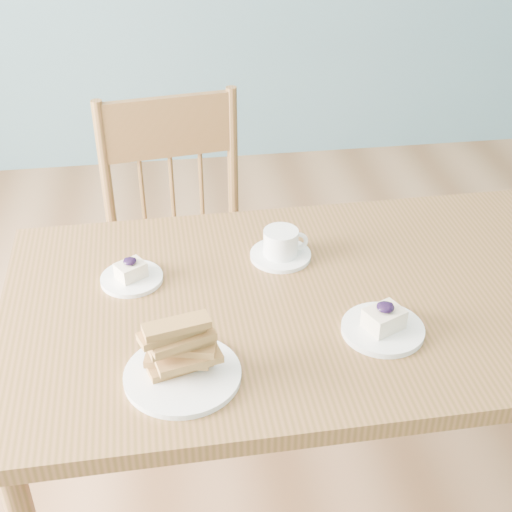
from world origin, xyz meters
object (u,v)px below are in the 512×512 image
(cheesecake_plate_near, at_px, (383,325))
(cheesecake_plate_far, at_px, (131,275))
(dining_table, at_px, (314,321))
(biscotti_plate, at_px, (181,359))
(dining_chair, at_px, (184,255))
(coffee_cup, at_px, (281,246))

(cheesecake_plate_near, xyz_separation_m, cheesecake_plate_far, (-0.54, 0.27, -0.00))
(dining_table, bearing_deg, cheesecake_plate_near, -53.71)
(cheesecake_plate_near, bearing_deg, biscotti_plate, -169.43)
(dining_table, height_order, biscotti_plate, biscotti_plate)
(dining_chair, relative_size, biscotti_plate, 4.21)
(dining_chair, distance_m, cheesecake_plate_far, 0.59)
(dining_table, height_order, coffee_cup, coffee_cup)
(cheesecake_plate_far, height_order, coffee_cup, coffee_cup)
(dining_table, xyz_separation_m, cheesecake_plate_near, (0.12, -0.15, 0.10))
(cheesecake_plate_near, relative_size, biscotti_plate, 0.76)
(cheesecake_plate_far, distance_m, coffee_cup, 0.37)
(dining_table, xyz_separation_m, cheesecake_plate_far, (-0.42, 0.12, 0.09))
(cheesecake_plate_near, bearing_deg, dining_table, 127.25)
(dining_chair, bearing_deg, coffee_cup, -70.41)
(coffee_cup, height_order, biscotti_plate, biscotti_plate)
(dining_table, height_order, dining_chair, dining_chair)
(coffee_cup, relative_size, biscotti_plate, 0.65)
(dining_table, bearing_deg, dining_chair, 113.66)
(biscotti_plate, bearing_deg, coffee_cup, 56.21)
(cheesecake_plate_far, xyz_separation_m, coffee_cup, (0.37, 0.05, 0.02))
(coffee_cup, bearing_deg, dining_chair, 119.99)
(dining_chair, distance_m, biscotti_plate, 0.91)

